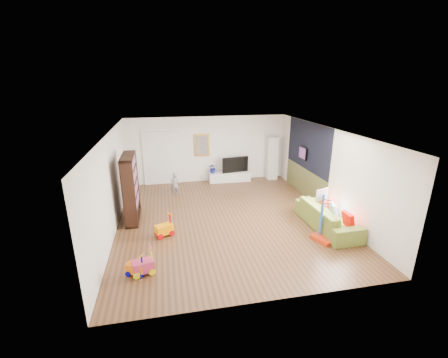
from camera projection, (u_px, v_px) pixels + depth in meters
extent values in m
cube|color=brown|center=(227.00, 218.00, 9.29)|extent=(6.50, 7.50, 0.00)
cube|color=white|center=(227.00, 131.00, 8.44)|extent=(6.50, 7.50, 0.00)
cube|color=white|center=(208.00, 149.00, 12.35)|extent=(6.50, 0.00, 2.70)
cube|color=white|center=(270.00, 240.00, 5.37)|extent=(6.50, 0.00, 2.70)
cube|color=white|center=(112.00, 184.00, 8.25)|extent=(0.00, 7.50, 2.70)
cube|color=white|center=(327.00, 170.00, 9.48)|extent=(0.00, 7.50, 2.70)
cube|color=black|center=(308.00, 146.00, 10.62)|extent=(0.01, 3.20, 1.70)
cube|color=brown|center=(304.00, 182.00, 11.04)|extent=(0.01, 3.20, 1.00)
cube|color=white|center=(162.00, 159.00, 12.05)|extent=(1.45, 0.06, 2.10)
cube|color=gold|center=(202.00, 145.00, 12.20)|extent=(0.62, 0.06, 0.92)
cube|color=#7F3F8C|center=(303.00, 153.00, 10.89)|extent=(0.04, 0.56, 0.46)
cube|color=silver|center=(230.00, 177.00, 12.61)|extent=(1.74, 0.48, 0.40)
cube|color=white|center=(272.00, 158.00, 12.74)|extent=(0.45, 0.45, 1.84)
cube|color=black|center=(131.00, 188.00, 8.93)|extent=(0.36, 1.38, 2.01)
imported|color=olive|center=(327.00, 217.00, 8.60)|extent=(0.96, 2.34, 0.68)
cube|color=red|center=(326.00, 216.00, 7.78)|extent=(0.65, 0.72, 1.40)
cube|color=#FF9400|center=(164.00, 226.00, 8.14)|extent=(0.54, 0.45, 0.61)
cube|color=orange|center=(135.00, 265.00, 6.51)|extent=(0.45, 0.37, 0.51)
cube|color=#CE3664|center=(143.00, 262.00, 6.52)|extent=(0.52, 0.39, 0.62)
imported|color=gray|center=(175.00, 184.00, 10.97)|extent=(0.37, 0.29, 0.89)
imported|color=black|center=(234.00, 164.00, 12.53)|extent=(1.15, 0.32, 0.65)
imported|color=navy|center=(213.00, 168.00, 12.38)|extent=(0.38, 0.33, 0.42)
cube|color=red|center=(348.00, 220.00, 7.98)|extent=(0.11, 0.41, 0.41)
cube|color=silver|center=(334.00, 210.00, 8.59)|extent=(0.16, 0.39, 0.38)
cube|color=red|center=(324.00, 201.00, 9.20)|extent=(0.17, 0.36, 0.35)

